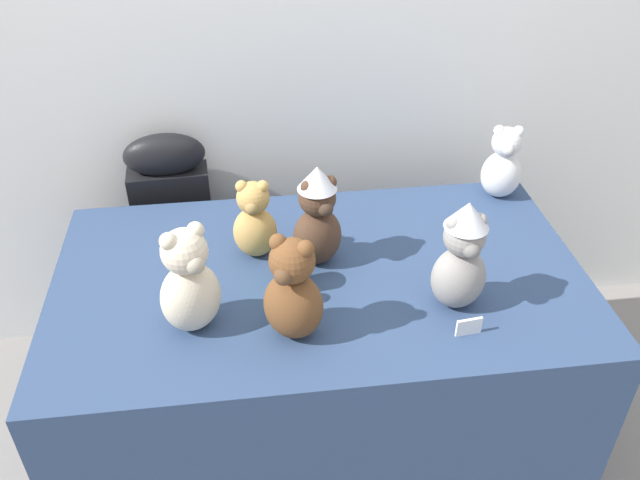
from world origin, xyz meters
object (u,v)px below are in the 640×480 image
display_table (320,362)px  teddy_bear_ash (461,257)px  instrument_case (178,244)px  teddy_bear_snow (503,164)px  teddy_bear_cocoa (319,217)px  party_cup_green (292,272)px  teddy_bear_honey (255,221)px  teddy_bear_chestnut (293,292)px  teddy_bear_cream (189,283)px

display_table → teddy_bear_ash: 0.66m
instrument_case → teddy_bear_snow: size_ratio=3.53×
teddy_bear_snow → teddy_bear_cocoa: 0.72m
teddy_bear_cocoa → party_cup_green: (-0.09, -0.11, -0.10)m
teddy_bear_honey → teddy_bear_chestnut: size_ratio=0.84×
teddy_bear_snow → teddy_bear_honey: 0.87m
teddy_bear_cream → teddy_bear_honey: size_ratio=1.22×
display_table → teddy_bear_cream: (-0.36, -0.18, 0.51)m
party_cup_green → teddy_bear_snow: bearing=28.5°
teddy_bear_chestnut → party_cup_green: 0.21m
teddy_bear_cream → teddy_bear_ash: (0.71, -0.00, 0.02)m
teddy_bear_ash → teddy_bear_cocoa: bearing=139.6°
instrument_case → teddy_bear_ash: teddy_bear_ash is taller
teddy_bear_snow → teddy_bear_chestnut: (-0.76, -0.59, 0.02)m
teddy_bear_ash → teddy_bear_cocoa: teddy_bear_ash is taller
instrument_case → teddy_bear_honey: bearing=-60.8°
instrument_case → teddy_bear_snow: bearing=-14.3°
teddy_bear_honey → teddy_bear_chestnut: (0.08, -0.36, 0.02)m
display_table → instrument_case: size_ratio=1.67×
teddy_bear_cream → teddy_bear_snow: teddy_bear_cream is taller
teddy_bear_cream → teddy_bear_cocoa: (0.36, 0.24, 0.01)m
teddy_bear_cream → party_cup_green: size_ratio=2.83×
teddy_bear_ash → party_cup_green: 0.47m
display_table → teddy_bear_chestnut: 0.57m
teddy_bear_cocoa → teddy_bear_chestnut: size_ratio=1.06×
teddy_bear_honey → teddy_bear_cocoa: 0.20m
instrument_case → party_cup_green: size_ratio=8.41×
instrument_case → teddy_bear_cocoa: size_ratio=2.89×
instrument_case → teddy_bear_snow: teddy_bear_snow is taller
teddy_bear_cream → teddy_bear_chestnut: 0.26m
display_table → teddy_bear_ash: size_ratio=4.71×
display_table → party_cup_green: bearing=-148.3°
display_table → teddy_bear_cocoa: size_ratio=4.82×
teddy_bear_ash → teddy_bear_chestnut: 0.45m
display_table → teddy_bear_ash: teddy_bear_ash is taller
party_cup_green → teddy_bear_honey: bearing=118.0°
instrument_case → teddy_bear_cream: size_ratio=2.97×
party_cup_green → instrument_case: bearing=121.3°
teddy_bear_snow → teddy_bear_cocoa: (-0.66, -0.29, 0.03)m
display_table → teddy_bear_snow: size_ratio=5.89×
teddy_bear_cocoa → party_cup_green: teddy_bear_cocoa is taller
instrument_case → teddy_bear_cocoa: (0.47, -0.51, 0.42)m
teddy_bear_cream → party_cup_green: 0.31m
teddy_bear_snow → teddy_bear_honey: teddy_bear_snow is taller
instrument_case → teddy_bear_honey: (0.29, -0.46, 0.38)m
teddy_bear_ash → teddy_bear_honey: teddy_bear_ash is taller
instrument_case → party_cup_green: 0.80m
teddy_bear_cream → party_cup_green: (0.27, 0.12, -0.09)m
teddy_bear_cocoa → teddy_bear_chestnut: bearing=-125.3°
instrument_case → teddy_bear_honey: 0.66m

